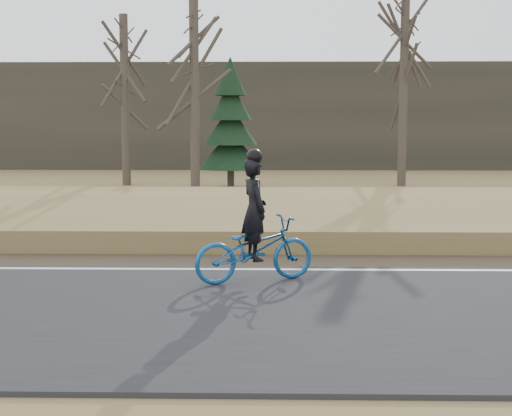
{
  "coord_description": "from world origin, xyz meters",
  "views": [
    {
      "loc": [
        -1.89,
        -11.91,
        2.56
      ],
      "look_at": [
        -2.15,
        0.5,
        1.1
      ],
      "focal_mm": 50.0,
      "sensor_mm": 36.0,
      "label": 1
    }
  ],
  "objects": [
    {
      "name": "conifer",
      "position": [
        -3.49,
        16.5,
        2.47
      ],
      "size": [
        2.6,
        2.6,
        5.21
      ],
      "color": "#483F35",
      "rests_on": "ground"
    },
    {
      "name": "ground",
      "position": [
        0.0,
        0.0,
        0.0
      ],
      "size": [
        120.0,
        120.0,
        0.0
      ],
      "primitive_type": "plane",
      "color": "olive",
      "rests_on": "ground"
    },
    {
      "name": "shoulder",
      "position": [
        0.0,
        1.2,
        0.02
      ],
      "size": [
        120.0,
        1.6,
        0.04
      ],
      "primitive_type": "cube",
      "color": "#473A2B",
      "rests_on": "ground"
    },
    {
      "name": "cyclist",
      "position": [
        -2.15,
        -0.72,
        0.73
      ],
      "size": [
        2.09,
        1.38,
        2.12
      ],
      "rotation": [
        0.0,
        0.0,
        1.96
      ],
      "color": "#134C86",
      "rests_on": "road"
    },
    {
      "name": "ballast",
      "position": [
        0.0,
        8.0,
        0.23
      ],
      "size": [
        120.0,
        3.0,
        0.45
      ],
      "primitive_type": "cube",
      "color": "slate",
      "rests_on": "ground"
    },
    {
      "name": "edge_line",
      "position": [
        0.0,
        0.2,
        0.07
      ],
      "size": [
        120.0,
        0.12,
        0.01
      ],
      "primitive_type": "cube",
      "color": "silver",
      "rests_on": "road"
    },
    {
      "name": "embankment",
      "position": [
        0.0,
        4.2,
        0.22
      ],
      "size": [
        120.0,
        5.0,
        0.44
      ],
      "primitive_type": "cube",
      "color": "olive",
      "rests_on": "ground"
    },
    {
      "name": "bare_tree_center",
      "position": [
        3.57,
        17.88,
        4.18
      ],
      "size": [
        0.36,
        0.36,
        8.37
      ],
      "primitive_type": "cylinder",
      "color": "#483F35",
      "rests_on": "ground"
    },
    {
      "name": "railroad",
      "position": [
        0.0,
        8.0,
        0.53
      ],
      "size": [
        120.0,
        2.4,
        0.29
      ],
      "color": "black",
      "rests_on": "ballast"
    },
    {
      "name": "bare_tree_near_left",
      "position": [
        -4.75,
        14.91,
        3.71
      ],
      "size": [
        0.36,
        0.36,
        7.42
      ],
      "primitive_type": "cylinder",
      "color": "#483F35",
      "rests_on": "ground"
    },
    {
      "name": "bare_tree_left",
      "position": [
        -7.99,
        18.02,
        3.54
      ],
      "size": [
        0.36,
        0.36,
        7.08
      ],
      "primitive_type": "cylinder",
      "color": "#483F35",
      "rests_on": "ground"
    },
    {
      "name": "treeline_backdrop",
      "position": [
        0.0,
        30.0,
        3.0
      ],
      "size": [
        120.0,
        4.0,
        6.0
      ],
      "primitive_type": "cube",
      "color": "#383328",
      "rests_on": "ground"
    },
    {
      "name": "road",
      "position": [
        0.0,
        -2.5,
        0.03
      ],
      "size": [
        120.0,
        6.0,
        0.06
      ],
      "primitive_type": "cube",
      "color": "black",
      "rests_on": "ground"
    }
  ]
}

